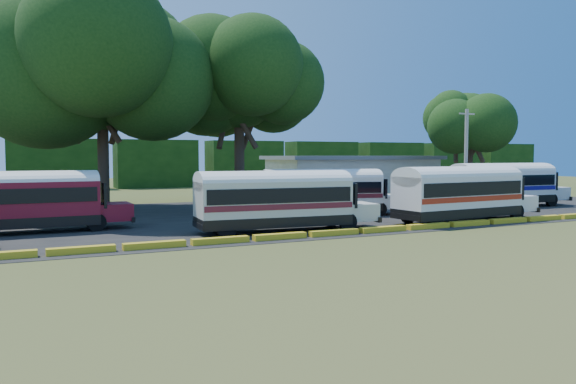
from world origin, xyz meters
name	(u,v)px	position (x,y,z in m)	size (l,w,h in m)	color
ground	(370,236)	(0.00, 0.00, 0.00)	(160.00, 160.00, 0.00)	#344617
asphalt_strip	(285,213)	(1.00, 12.00, 0.01)	(64.00, 24.00, 0.02)	black
curb	(359,231)	(0.00, 1.00, 0.15)	(53.70, 0.45, 0.30)	gold
terminal_building	(353,173)	(18.00, 30.00, 2.03)	(19.00, 9.00, 4.00)	silver
treeline_backdrop	(156,164)	(0.00, 48.00, 3.00)	(130.00, 4.00, 6.00)	black
bus_red	(20,198)	(-15.69, 8.79, 1.86)	(9.94, 2.70, 3.25)	black
bus_cream_west	(278,197)	(-3.48, 3.48, 1.84)	(10.06, 3.21, 3.25)	black
bus_cream_east	(325,189)	(2.71, 9.37, 1.78)	(9.84, 4.70, 3.14)	black
bus_white_red	(461,191)	(8.36, 2.68, 1.92)	(10.48, 3.34, 3.39)	black
bus_white_blue	(504,182)	(18.42, 8.74, 1.95)	(10.59, 2.96, 3.45)	black
tree_west	(101,59)	(-10.17, 19.16, 10.97)	(14.03, 14.03, 16.14)	#312118
tree_center	(239,77)	(0.30, 19.08, 10.24)	(11.08, 11.08, 14.35)	#312118
tree_east	(470,121)	(25.89, 20.50, 7.56)	(7.50, 7.50, 10.38)	#312118
utility_pole	(466,155)	(18.26, 12.81, 4.07)	(1.60, 0.30, 7.92)	gray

